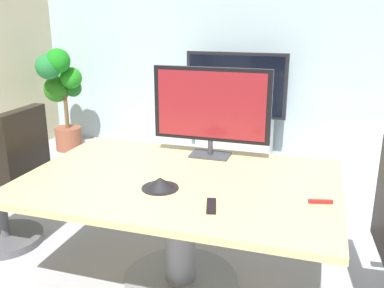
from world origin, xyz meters
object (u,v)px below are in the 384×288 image
at_px(tv_monitor, 211,107).
at_px(conference_phone, 160,184).
at_px(wall_display_unit, 235,125).
at_px(conference_table, 180,204).
at_px(potted_plant, 61,90).
at_px(remote_control, 211,206).
at_px(office_chair_left, 10,190).

height_order(tv_monitor, conference_phone, tv_monitor).
bearing_deg(wall_display_unit, conference_table, -85.98).
height_order(tv_monitor, potted_plant, tv_monitor).
bearing_deg(wall_display_unit, potted_plant, -172.37).
bearing_deg(tv_monitor, wall_display_unit, 96.79).
bearing_deg(conference_table, tv_monitor, 81.87).
relative_size(tv_monitor, remote_control, 4.94).
xyz_separation_m(office_chair_left, wall_display_unit, (1.20, 2.51, -0.01)).
relative_size(conference_table, office_chair_left, 1.79).
xyz_separation_m(tv_monitor, remote_control, (0.23, -0.83, -0.35)).
distance_m(conference_table, tv_monitor, 0.72).
xyz_separation_m(office_chair_left, conference_phone, (1.33, -0.26, 0.32)).
bearing_deg(conference_phone, conference_table, 73.12).
xyz_separation_m(tv_monitor, wall_display_unit, (-0.25, 2.10, -0.67)).
bearing_deg(conference_table, conference_phone, -106.88).
height_order(potted_plant, conference_phone, potted_plant).
relative_size(office_chair_left, remote_control, 6.41).
bearing_deg(wall_display_unit, tv_monitor, -83.21).
xyz_separation_m(wall_display_unit, conference_phone, (0.12, -2.77, 0.34)).
distance_m(office_chair_left, tv_monitor, 1.65).
bearing_deg(conference_phone, wall_display_unit, 92.55).
bearing_deg(conference_phone, office_chair_left, 168.74).
xyz_separation_m(conference_table, remote_control, (0.29, -0.35, 0.18)).
xyz_separation_m(conference_table, tv_monitor, (0.07, 0.48, 0.53)).
distance_m(wall_display_unit, conference_phone, 2.80).
bearing_deg(conference_table, remote_control, -49.72).
bearing_deg(potted_plant, conference_phone, -46.71).
bearing_deg(potted_plant, conference_table, -43.70).
height_order(conference_table, tv_monitor, tv_monitor).
bearing_deg(wall_display_unit, remote_control, -80.77).
height_order(conference_phone, remote_control, conference_phone).
height_order(tv_monitor, remote_control, tv_monitor).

